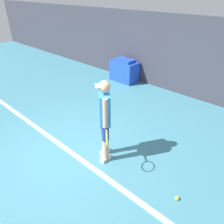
% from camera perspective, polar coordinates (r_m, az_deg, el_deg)
% --- Properties ---
extents(ground_plane, '(24.00, 24.00, 0.00)m').
position_cam_1_polar(ground_plane, '(4.82, -10.89, -11.08)').
color(ground_plane, teal).
extents(back_wall, '(24.00, 0.10, 2.45)m').
position_cam_1_polar(back_wall, '(7.43, 17.47, 13.71)').
color(back_wall, '#383842').
rests_on(back_wall, ground_plane).
extents(court_baseline, '(21.60, 0.10, 0.01)m').
position_cam_1_polar(court_baseline, '(4.85, -10.23, -10.65)').
color(court_baseline, white).
rests_on(court_baseline, ground_plane).
extents(tennis_player, '(0.70, 0.65, 1.71)m').
position_cam_1_polar(tennis_player, '(4.15, -1.88, -1.67)').
color(tennis_player, tan).
rests_on(tennis_player, ground_plane).
extents(tennis_ball, '(0.07, 0.07, 0.07)m').
position_cam_1_polar(tennis_ball, '(4.09, 16.62, -20.76)').
color(tennis_ball, '#D1E533').
rests_on(tennis_ball, ground_plane).
extents(covered_chair, '(0.99, 0.61, 0.84)m').
position_cam_1_polar(covered_chair, '(8.36, 3.25, 10.74)').
color(covered_chair, blue).
rests_on(covered_chair, ground_plane).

